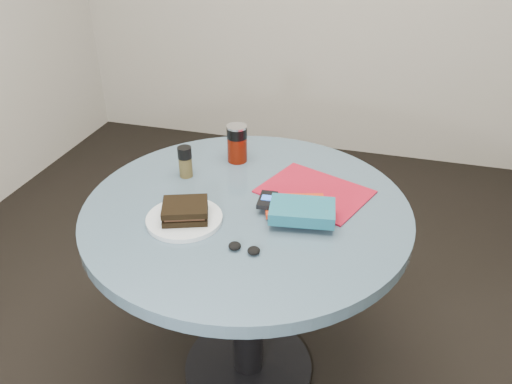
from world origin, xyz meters
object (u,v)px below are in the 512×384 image
(table, at_px, (247,247))
(magazine, at_px, (315,192))
(pepper_grinder, at_px, (185,162))
(red_book, at_px, (295,206))
(sandwich, at_px, (185,211))
(mp3_player, at_px, (267,200))
(soda_can, at_px, (237,143))
(headphones, at_px, (244,248))
(novel, at_px, (302,211))
(plate, at_px, (184,219))

(table, distance_m, magazine, 0.28)
(pepper_grinder, bearing_deg, red_book, -14.81)
(table, relative_size, sandwich, 6.34)
(sandwich, height_order, red_book, sandwich)
(pepper_grinder, relative_size, mp3_player, 1.15)
(soda_can, relative_size, red_book, 0.74)
(mp3_player, distance_m, headphones, 0.22)
(pepper_grinder, xyz_separation_m, novel, (0.43, -0.17, -0.02))
(sandwich, relative_size, red_book, 0.87)
(sandwich, distance_m, mp3_player, 0.25)
(mp3_player, bearing_deg, headphones, -91.64)
(red_book, bearing_deg, novel, -78.99)
(table, distance_m, novel, 0.28)
(soda_can, relative_size, headphones, 1.44)
(red_book, bearing_deg, magazine, 54.90)
(soda_can, bearing_deg, red_book, -44.39)
(plate, relative_size, magazine, 0.69)
(plate, height_order, headphones, headphones)
(plate, height_order, sandwich, sandwich)
(table, relative_size, red_book, 5.54)
(soda_can, bearing_deg, novel, -47.23)
(sandwich, height_order, mp3_player, sandwich)
(headphones, bearing_deg, pepper_grinder, 131.97)
(novel, bearing_deg, magazine, 79.60)
(sandwich, bearing_deg, magazine, 38.10)
(soda_can, bearing_deg, mp3_player, -56.48)
(sandwich, distance_m, magazine, 0.42)
(plate, relative_size, red_book, 1.23)
(plate, height_order, novel, novel)
(sandwich, bearing_deg, plate, 179.59)
(mp3_player, bearing_deg, soda_can, 123.52)
(sandwich, bearing_deg, soda_can, 85.78)
(table, relative_size, mp3_player, 10.78)
(table, xyz_separation_m, magazine, (0.19, 0.13, 0.17))
(soda_can, xyz_separation_m, red_book, (0.26, -0.26, -0.05))
(red_book, bearing_deg, pepper_grinder, 148.88)
(soda_can, distance_m, novel, 0.43)
(novel, bearing_deg, red_book, 109.38)
(table, xyz_separation_m, headphones, (0.06, -0.22, 0.17))
(plate, relative_size, headphones, 2.39)
(plate, bearing_deg, red_book, 26.08)
(soda_can, bearing_deg, sandwich, -94.22)
(magazine, bearing_deg, soda_can, 176.18)
(plate, distance_m, pepper_grinder, 0.27)
(pepper_grinder, distance_m, mp3_player, 0.33)
(novel, bearing_deg, soda_can, 124.83)
(magazine, height_order, novel, novel)
(red_book, distance_m, headphones, 0.25)
(soda_can, height_order, headphones, soda_can)
(table, distance_m, mp3_player, 0.20)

